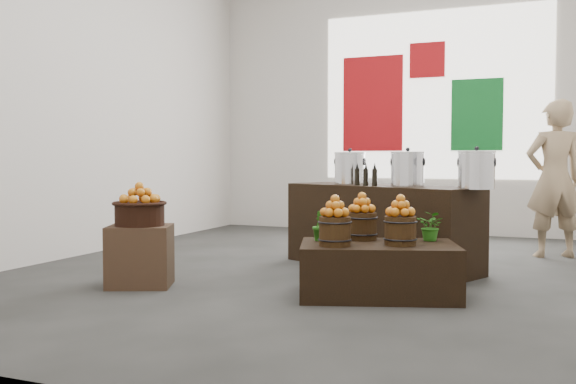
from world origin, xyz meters
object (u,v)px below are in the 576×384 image
at_px(display_table, 378,270).
at_px(counter, 381,227).
at_px(shopper, 554,179).
at_px(stock_pot_center, 408,170).
at_px(wicker_basket, 140,214).
at_px(crate, 140,256).
at_px(stock_pot_left, 350,169).
at_px(stock_pot_right, 476,171).

xyz_separation_m(display_table, counter, (-0.32, 1.31, 0.20)).
relative_size(display_table, shopper, 0.70).
distance_m(display_table, stock_pot_center, 1.41).
height_order(wicker_basket, display_table, wicker_basket).
distance_m(crate, wicker_basket, 0.35).
relative_size(counter, stock_pot_left, 6.47).
distance_m(wicker_basket, stock_pot_left, 2.30).
xyz_separation_m(counter, shopper, (1.59, 1.39, 0.45)).
bearing_deg(stock_pot_center, crate, -141.14).
height_order(counter, shopper, shopper).
height_order(crate, display_table, crate).
bearing_deg(display_table, stock_pot_right, 35.28).
bearing_deg(stock_pot_left, crate, -124.43).
distance_m(stock_pot_right, shopper, 1.93).
xyz_separation_m(wicker_basket, shopper, (3.25, 3.09, 0.25)).
bearing_deg(counter, stock_pot_right, -0.00).
relative_size(crate, display_table, 0.43).
bearing_deg(wicker_basket, stock_pot_right, 25.89).
relative_size(display_table, stock_pot_left, 3.90).
bearing_deg(counter, stock_pot_center, 0.00).
relative_size(stock_pot_left, stock_pot_right, 1.00).
bearing_deg(crate, stock_pot_right, 25.89).
height_order(counter, stock_pot_right, stock_pot_right).
relative_size(wicker_basket, display_table, 0.34).
xyz_separation_m(counter, stock_pot_left, (-0.38, 0.17, 0.57)).
bearing_deg(counter, display_table, -52.16).
xyz_separation_m(wicker_basket, stock_pot_right, (2.62, 1.27, 0.36)).
bearing_deg(stock_pot_center, counter, 155.74).
distance_m(crate, display_table, 2.01).
xyz_separation_m(crate, stock_pot_center, (1.95, 1.57, 0.72)).
height_order(wicker_basket, stock_pot_center, stock_pot_center).
relative_size(crate, wicker_basket, 1.25).
relative_size(wicker_basket, stock_pot_right, 1.34).
bearing_deg(stock_pot_left, stock_pot_center, -24.26).
height_order(stock_pot_left, stock_pot_right, same).
distance_m(crate, counter, 2.38).
bearing_deg(display_table, stock_pot_center, 72.57).
relative_size(crate, counter, 0.26).
bearing_deg(stock_pot_left, counter, -24.26).
distance_m(crate, shopper, 4.53).
bearing_deg(wicker_basket, stock_pot_center, 38.86).
distance_m(stock_pot_center, shopper, 2.01).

